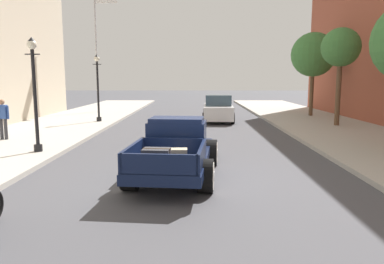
{
  "coord_description": "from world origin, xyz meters",
  "views": [
    {
      "loc": [
        0.11,
        -9.69,
        2.65
      ],
      "look_at": [
        0.01,
        1.52,
        1.0
      ],
      "focal_mm": 34.27,
      "sensor_mm": 36.0,
      "label": 1
    }
  ],
  "objects_px": {
    "flagpole": "(99,35)",
    "hotrod_truck_navy": "(177,147)",
    "car_background_white": "(218,109)",
    "street_tree_second": "(341,48)",
    "pedestrian_sidewalk_left": "(3,117)",
    "street_tree_third": "(313,55)",
    "street_lamp_near": "(34,86)",
    "street_lamp_far": "(98,83)"
  },
  "relations": [
    {
      "from": "hotrod_truck_navy",
      "to": "street_lamp_far",
      "type": "bearing_deg",
      "value": 114.36
    },
    {
      "from": "car_background_white",
      "to": "flagpole",
      "type": "relative_size",
      "value": 0.48
    },
    {
      "from": "street_lamp_near",
      "to": "flagpole",
      "type": "height_order",
      "value": "flagpole"
    },
    {
      "from": "street_tree_second",
      "to": "street_tree_third",
      "type": "height_order",
      "value": "street_tree_third"
    },
    {
      "from": "pedestrian_sidewalk_left",
      "to": "street_lamp_near",
      "type": "relative_size",
      "value": 0.43
    },
    {
      "from": "street_lamp_far",
      "to": "street_tree_third",
      "type": "xyz_separation_m",
      "value": [
        13.46,
        3.49,
        1.79
      ]
    },
    {
      "from": "car_background_white",
      "to": "flagpole",
      "type": "xyz_separation_m",
      "value": [
        -8.47,
        4.84,
        5.0
      ]
    },
    {
      "from": "car_background_white",
      "to": "street_lamp_near",
      "type": "distance_m",
      "value": 12.39
    },
    {
      "from": "hotrod_truck_navy",
      "to": "street_tree_third",
      "type": "bearing_deg",
      "value": 60.63
    },
    {
      "from": "street_lamp_far",
      "to": "car_background_white",
      "type": "bearing_deg",
      "value": 10.41
    },
    {
      "from": "street_lamp_near",
      "to": "street_tree_third",
      "type": "bearing_deg",
      "value": 43.13
    },
    {
      "from": "pedestrian_sidewalk_left",
      "to": "flagpole",
      "type": "distance_m",
      "value": 13.45
    },
    {
      "from": "car_background_white",
      "to": "street_tree_third",
      "type": "bearing_deg",
      "value": 18.91
    },
    {
      "from": "street_lamp_near",
      "to": "street_lamp_far",
      "type": "xyz_separation_m",
      "value": [
        -0.22,
        8.91,
        0.0
      ]
    },
    {
      "from": "street_lamp_near",
      "to": "flagpole",
      "type": "bearing_deg",
      "value": 96.19
    },
    {
      "from": "flagpole",
      "to": "street_tree_third",
      "type": "bearing_deg",
      "value": -10.11
    },
    {
      "from": "flagpole",
      "to": "hotrod_truck_navy",
      "type": "bearing_deg",
      "value": -69.47
    },
    {
      "from": "car_background_white",
      "to": "pedestrian_sidewalk_left",
      "type": "xyz_separation_m",
      "value": [
        -9.3,
        -7.73,
        0.32
      ]
    },
    {
      "from": "pedestrian_sidewalk_left",
      "to": "hotrod_truck_navy",
      "type": "bearing_deg",
      "value": -33.5
    },
    {
      "from": "flagpole",
      "to": "street_tree_second",
      "type": "bearing_deg",
      "value": -28.18
    },
    {
      "from": "pedestrian_sidewalk_left",
      "to": "flagpole",
      "type": "relative_size",
      "value": 0.18
    },
    {
      "from": "hotrod_truck_navy",
      "to": "car_background_white",
      "type": "relative_size",
      "value": 1.15
    },
    {
      "from": "car_background_white",
      "to": "street_tree_third",
      "type": "relative_size",
      "value": 0.79
    },
    {
      "from": "street_tree_second",
      "to": "pedestrian_sidewalk_left",
      "type": "bearing_deg",
      "value": -162.98
    },
    {
      "from": "pedestrian_sidewalk_left",
      "to": "street_tree_third",
      "type": "bearing_deg",
      "value": 32.3
    },
    {
      "from": "street_lamp_near",
      "to": "street_tree_second",
      "type": "relative_size",
      "value": 0.75
    },
    {
      "from": "hotrod_truck_navy",
      "to": "car_background_white",
      "type": "bearing_deg",
      "value": 81.28
    },
    {
      "from": "car_background_white",
      "to": "pedestrian_sidewalk_left",
      "type": "distance_m",
      "value": 12.1
    },
    {
      "from": "pedestrian_sidewalk_left",
      "to": "street_tree_third",
      "type": "relative_size",
      "value": 0.3
    },
    {
      "from": "street_lamp_near",
      "to": "street_lamp_far",
      "type": "height_order",
      "value": "same"
    },
    {
      "from": "street_lamp_far",
      "to": "street_tree_second",
      "type": "distance_m",
      "value": 13.46
    },
    {
      "from": "hotrod_truck_navy",
      "to": "street_tree_third",
      "type": "distance_m",
      "value": 17.33
    },
    {
      "from": "street_lamp_near",
      "to": "street_lamp_far",
      "type": "bearing_deg",
      "value": 91.4
    },
    {
      "from": "car_background_white",
      "to": "street_lamp_near",
      "type": "bearing_deg",
      "value": -123.81
    },
    {
      "from": "street_lamp_far",
      "to": "street_tree_second",
      "type": "relative_size",
      "value": 0.75
    },
    {
      "from": "car_background_white",
      "to": "pedestrian_sidewalk_left",
      "type": "height_order",
      "value": "pedestrian_sidewalk_left"
    },
    {
      "from": "street_lamp_far",
      "to": "street_lamp_near",
      "type": "bearing_deg",
      "value": -88.6
    },
    {
      "from": "street_tree_second",
      "to": "flagpole",
      "type": "bearing_deg",
      "value": 151.82
    },
    {
      "from": "hotrod_truck_navy",
      "to": "street_lamp_far",
      "type": "xyz_separation_m",
      "value": [
        -5.12,
        11.31,
        1.63
      ]
    },
    {
      "from": "pedestrian_sidewalk_left",
      "to": "street_lamp_near",
      "type": "height_order",
      "value": "street_lamp_near"
    },
    {
      "from": "street_lamp_far",
      "to": "flagpole",
      "type": "distance_m",
      "value": 7.15
    },
    {
      "from": "street_tree_third",
      "to": "hotrod_truck_navy",
      "type": "bearing_deg",
      "value": -119.37
    }
  ]
}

